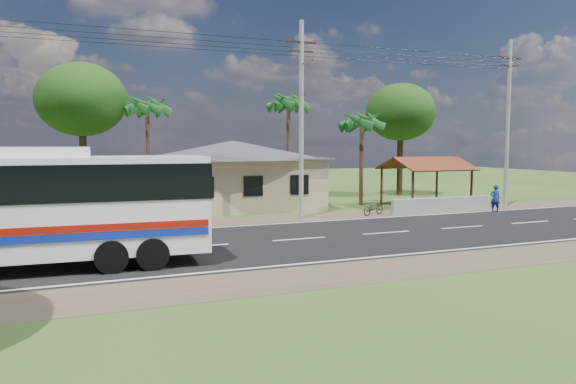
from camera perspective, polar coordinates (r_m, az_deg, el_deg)
name	(u,v)px	position (r m, az deg, el deg)	size (l,w,h in m)	color
ground	(299,239)	(24.81, 1.14, -4.84)	(120.00, 120.00, 0.00)	#324B1A
road	(299,239)	(24.81, 1.14, -4.82)	(120.00, 16.00, 0.03)	black
house	(233,167)	(37.03, -5.60, 2.50)	(12.40, 10.00, 5.00)	tan
waiting_shed	(426,166)	(38.46, 13.84, 2.60)	(5.20, 4.48, 3.35)	#372114
concrete_barrier	(441,205)	(35.72, 15.25, -1.27)	(7.00, 0.30, 0.90)	#9E9E99
utility_poles	(296,115)	(31.50, 0.82, 7.78)	(32.80, 2.22, 11.00)	#9E9E99
palm_near	(362,121)	(38.62, 7.50, 7.14)	(2.80, 2.80, 6.70)	#47301E
palm_mid	(288,103)	(41.16, 0.04, 9.07)	(2.80, 2.80, 8.20)	#47301E
palm_far	(147,106)	(38.88, -14.12, 8.44)	(2.80, 2.80, 7.70)	#47301E
tree_behind_house	(82,100)	(40.50, -20.24, 8.77)	(6.00, 6.00, 9.61)	#47301E
tree_behind_shed	(401,112)	(46.35, 11.38, 7.92)	(5.60, 5.60, 9.02)	#47301E
coach_bus	(2,201)	(20.40, -27.02, -0.87)	(13.38, 3.57, 4.11)	white
motorcycle	(373,208)	(33.39, 8.66, -1.59)	(0.58, 1.68, 0.88)	black
person	(495,199)	(36.72, 20.30, -0.63)	(0.61, 0.40, 1.68)	navy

